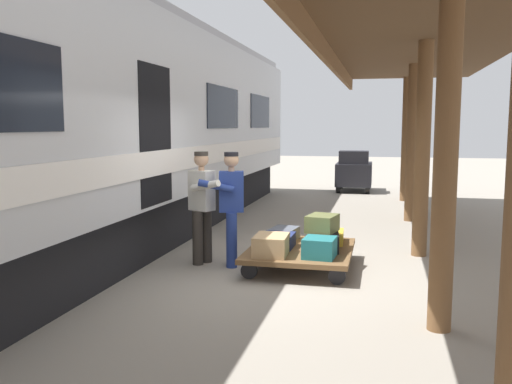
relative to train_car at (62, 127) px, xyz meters
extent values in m
plane|color=gray|center=(-3.26, 0.00, -2.06)|extent=(60.00, 60.00, 0.00)
cylinder|color=brown|center=(-5.30, -8.33, -0.36)|extent=(0.24, 0.24, 3.40)
cylinder|color=brown|center=(-5.30, -5.00, -0.36)|extent=(0.24, 0.24, 3.40)
cylinder|color=brown|center=(-5.30, -1.67, -0.36)|extent=(0.24, 0.24, 3.40)
cylinder|color=brown|center=(-5.30, 1.67, -0.36)|extent=(0.24, 0.24, 3.40)
cube|color=#4E3520|center=(-5.30, 0.00, 1.42)|extent=(3.20, 17.45, 0.16)
cube|color=brown|center=(-3.75, 0.00, 1.19)|extent=(0.08, 17.45, 0.30)
cube|color=#B7BABF|center=(0.00, 0.00, 0.29)|extent=(3.00, 19.63, 2.90)
cube|color=black|center=(0.00, 0.00, -1.61)|extent=(2.55, 18.65, 0.90)
cube|color=#99999E|center=(0.00, 0.00, 1.84)|extent=(2.76, 19.24, 0.20)
cube|color=silver|center=(-1.51, 0.00, -0.51)|extent=(0.03, 19.24, 0.36)
cube|color=black|center=(-1.51, -6.87, 0.39)|extent=(0.02, 2.16, 0.84)
cube|color=black|center=(-1.51, -3.43, 0.39)|extent=(0.02, 2.16, 0.84)
cube|color=black|center=(-1.45, 0.00, -0.11)|extent=(0.12, 1.10, 2.00)
cube|color=brown|center=(-3.54, -0.44, -1.80)|extent=(1.50, 1.82, 0.07)
cylinder|color=black|center=(-4.14, 0.28, -1.95)|extent=(0.23, 0.05, 0.23)
cylinder|color=black|center=(-2.94, 0.28, -1.95)|extent=(0.23, 0.05, 0.23)
cylinder|color=black|center=(-4.14, -1.17, -1.95)|extent=(0.23, 0.05, 0.23)
cylinder|color=black|center=(-2.94, -1.17, -1.95)|extent=(0.23, 0.05, 0.23)
cube|color=#4C515B|center=(-3.21, -0.95, -1.66)|extent=(0.44, 0.59, 0.19)
cube|color=gold|center=(-3.88, -0.95, -1.67)|extent=(0.53, 0.62, 0.18)
cube|color=navy|center=(-3.21, -0.44, -1.66)|extent=(0.47, 0.52, 0.20)
cube|color=#1E666B|center=(-3.88, 0.06, -1.63)|extent=(0.45, 0.48, 0.27)
cube|color=black|center=(-3.88, -0.44, -1.63)|extent=(0.50, 0.68, 0.25)
cube|color=tan|center=(-3.21, 0.06, -1.62)|extent=(0.47, 0.60, 0.28)
cube|color=brown|center=(-3.86, -0.48, -1.38)|extent=(0.48, 0.56, 0.25)
cylinder|color=navy|center=(-2.50, -0.46, -1.65)|extent=(0.16, 0.16, 0.82)
cylinder|color=navy|center=(-2.55, -0.26, -1.65)|extent=(0.16, 0.16, 0.82)
cube|color=navy|center=(-2.52, -0.36, -0.94)|extent=(0.40, 0.30, 0.60)
cylinder|color=tan|center=(-2.52, -0.36, -0.61)|extent=(0.09, 0.09, 0.06)
sphere|color=tan|center=(-2.52, -0.36, -0.47)|extent=(0.22, 0.22, 0.22)
cylinder|color=black|center=(-2.52, -0.36, -0.39)|extent=(0.21, 0.21, 0.06)
cylinder|color=navy|center=(-2.27, -0.46, -0.84)|extent=(0.54, 0.23, 0.21)
cylinder|color=navy|center=(-2.35, -0.15, -0.84)|extent=(0.54, 0.23, 0.21)
cylinder|color=#332D28|center=(-2.01, -0.30, -1.65)|extent=(0.16, 0.16, 0.82)
cylinder|color=#332D28|center=(-2.09, -0.48, -1.65)|extent=(0.16, 0.16, 0.82)
cube|color=silver|center=(-2.05, -0.39, -0.94)|extent=(0.42, 0.35, 0.60)
cylinder|color=tan|center=(-2.05, -0.39, -0.61)|extent=(0.09, 0.09, 0.06)
sphere|color=tan|center=(-2.05, -0.39, -0.47)|extent=(0.22, 0.22, 0.22)
cylinder|color=#332D28|center=(-2.05, -0.39, -0.39)|extent=(0.21, 0.21, 0.06)
cylinder|color=silver|center=(-2.18, -0.16, -0.84)|extent=(0.52, 0.31, 0.21)
cylinder|color=silver|center=(-2.31, -0.45, -0.84)|extent=(0.52, 0.31, 0.21)
cube|color=black|center=(-3.81, -10.30, -1.51)|extent=(1.12, 1.71, 0.70)
cube|color=black|center=(-3.81, -9.95, -1.01)|extent=(0.91, 0.71, 0.50)
cylinder|color=black|center=(-4.26, -9.70, -1.86)|extent=(0.12, 0.40, 0.40)
cylinder|color=black|center=(-3.36, -9.70, -1.86)|extent=(0.12, 0.40, 0.40)
cylinder|color=black|center=(-4.26, -10.90, -1.86)|extent=(0.12, 0.40, 0.40)
cylinder|color=black|center=(-3.36, -10.90, -1.86)|extent=(0.12, 0.40, 0.40)
camera|label=1|loc=(-4.69, 7.38, 0.03)|focal=38.43mm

